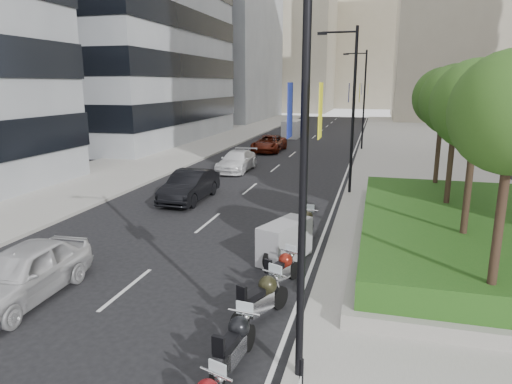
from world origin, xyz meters
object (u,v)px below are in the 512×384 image
(motorcycle_5, at_px, (285,242))
(motorcycle_6, at_px, (305,225))
(lamp_post_1, at_px, (351,103))
(delivery_van, at_px, (293,129))
(lamp_post_2, at_px, (363,95))
(car_b, at_px, (190,186))
(car_c, at_px, (237,161))
(car_d, at_px, (269,143))
(motorcycle_4, at_px, (281,270))
(motorcycle_2, at_px, (235,344))
(car_a, at_px, (23,273))
(motorcycle_3, at_px, (262,298))
(lamp_post_0, at_px, (296,140))

(motorcycle_5, bearing_deg, motorcycle_6, 11.71)
(lamp_post_1, relative_size, delivery_van, 1.93)
(lamp_post_2, relative_size, car_b, 1.85)
(car_c, xyz_separation_m, car_d, (0.03, 9.88, 0.02))
(motorcycle_4, height_order, car_c, car_c)
(motorcycle_2, xyz_separation_m, car_d, (-6.79, 32.13, 0.14))
(lamp_post_2, bearing_deg, motorcycle_6, -92.36)
(motorcycle_6, distance_m, car_d, 24.38)
(car_b, height_order, delivery_van, delivery_van)
(car_b, xyz_separation_m, car_c, (-0.09, 8.78, -0.09))
(delivery_van, bearing_deg, motorcycle_6, -76.99)
(lamp_post_1, relative_size, motorcycle_6, 3.95)
(motorcycle_6, xyz_separation_m, car_a, (-7.03, -7.14, 0.20))
(motorcycle_2, distance_m, motorcycle_3, 2.21)
(lamp_post_2, relative_size, car_c, 1.83)
(lamp_post_0, bearing_deg, motorcycle_3, 118.32)
(motorcycle_6, height_order, car_b, car_b)
(motorcycle_6, bearing_deg, car_d, 23.32)
(car_a, xyz_separation_m, car_c, (0.04, 20.62, -0.09))
(lamp_post_2, distance_m, motorcycle_5, 28.88)
(motorcycle_2, bearing_deg, lamp_post_0, -84.83)
(car_a, distance_m, car_d, 30.50)
(motorcycle_6, xyz_separation_m, car_b, (-6.90, 4.70, 0.20))
(motorcycle_2, height_order, motorcycle_5, motorcycle_5)
(motorcycle_2, distance_m, motorcycle_4, 4.33)
(motorcycle_2, xyz_separation_m, car_c, (-6.82, 22.25, 0.11))
(motorcycle_2, distance_m, car_d, 32.84)
(motorcycle_2, relative_size, motorcycle_5, 0.91)
(car_a, bearing_deg, delivery_van, 87.88)
(motorcycle_3, bearing_deg, motorcycle_2, -157.33)
(lamp_post_1, bearing_deg, motorcycle_2, -94.23)
(motorcycle_6, relative_size, car_d, 0.43)
(motorcycle_6, xyz_separation_m, car_d, (-6.96, 23.36, 0.13))
(car_a, height_order, car_d, car_a)
(car_b, bearing_deg, car_d, 90.32)
(lamp_post_0, bearing_deg, motorcycle_5, 102.52)
(lamp_post_2, relative_size, car_a, 1.91)
(motorcycle_4, height_order, motorcycle_5, motorcycle_5)
(motorcycle_5, distance_m, car_d, 26.50)
(motorcycle_4, bearing_deg, delivery_van, 32.30)
(car_a, relative_size, car_d, 0.89)
(car_d, bearing_deg, lamp_post_0, -74.94)
(motorcycle_6, height_order, car_c, car_c)
(lamp_post_2, height_order, motorcycle_6, lamp_post_2)
(lamp_post_1, bearing_deg, lamp_post_2, 90.00)
(car_d, bearing_deg, lamp_post_1, -61.03)
(lamp_post_2, xyz_separation_m, car_c, (-8.07, -12.72, -4.35))
(motorcycle_5, bearing_deg, car_c, 43.40)
(motorcycle_3, distance_m, car_a, 6.93)
(delivery_van, bearing_deg, motorcycle_2, -79.39)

